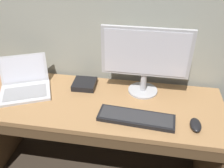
# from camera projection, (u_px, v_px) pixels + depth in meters

# --- Properties ---
(desk) EXTENTS (1.64, 0.56, 0.72)m
(desk) POSITION_uv_depth(u_px,v_px,m) (94.00, 126.00, 1.64)
(desk) COLOR #A87A4C
(desk) RESTS_ON ground
(laptop_silver) EXTENTS (0.41, 0.41, 0.20)m
(laptop_silver) POSITION_uv_depth(u_px,v_px,m) (25.00, 86.00, 1.61)
(laptop_silver) COLOR silver
(laptop_silver) RESTS_ON desk
(external_monitor) EXTENTS (0.55, 0.19, 0.45)m
(external_monitor) POSITION_uv_depth(u_px,v_px,m) (145.00, 58.00, 1.48)
(external_monitor) COLOR #B7B7BC
(external_monitor) RESTS_ON desk
(wired_keyboard) EXTENTS (0.45, 0.16, 0.03)m
(wired_keyboard) POSITION_uv_depth(u_px,v_px,m) (136.00, 118.00, 1.38)
(wired_keyboard) COLOR black
(wired_keyboard) RESTS_ON desk
(computer_mouse) EXTENTS (0.06, 0.11, 0.03)m
(computer_mouse) POSITION_uv_depth(u_px,v_px,m) (196.00, 125.00, 1.32)
(computer_mouse) COLOR black
(computer_mouse) RESTS_ON desk
(external_drive_box) EXTENTS (0.16, 0.16, 0.04)m
(external_drive_box) POSITION_uv_depth(u_px,v_px,m) (85.00, 84.00, 1.67)
(external_drive_box) COLOR black
(external_drive_box) RESTS_ON desk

